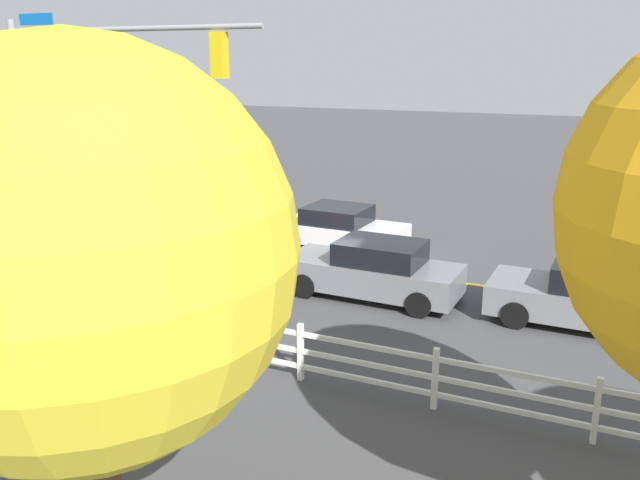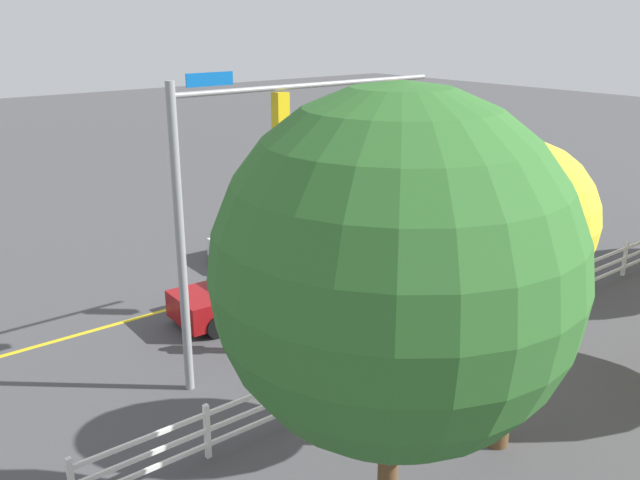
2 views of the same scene
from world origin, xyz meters
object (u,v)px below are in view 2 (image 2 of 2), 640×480
(car_1, at_px, (400,251))
(pedestrian, at_px, (244,318))
(car_0, at_px, (447,195))
(tree_4, at_px, (516,224))
(car_4, at_px, (250,291))
(tree_1, at_px, (395,271))
(car_2, at_px, (269,239))
(car_3, at_px, (494,221))

(car_1, relative_size, pedestrian, 2.69)
(car_0, xyz_separation_m, tree_4, (12.43, 12.16, 3.88))
(car_1, height_order, car_4, car_1)
(car_4, xyz_separation_m, tree_1, (3.85, 9.49, 4.31))
(car_2, xyz_separation_m, tree_1, (7.06, 13.15, 4.35))
(car_4, distance_m, tree_1, 11.11)
(car_0, xyz_separation_m, car_2, (9.57, 0.15, -0.04))
(car_2, bearing_deg, car_4, -128.84)
(car_2, distance_m, car_4, 4.86)
(car_1, distance_m, pedestrian, 7.32)
(tree_4, bearing_deg, car_0, -135.63)
(car_4, bearing_deg, car_3, -177.59)
(tree_1, relative_size, tree_4, 1.21)
(tree_4, bearing_deg, car_3, -142.03)
(car_2, relative_size, tree_1, 0.55)
(car_2, xyz_separation_m, pedestrian, (4.61, 5.53, 0.27))
(car_0, height_order, tree_4, tree_4)
(car_2, bearing_deg, tree_1, -115.86)
(car_0, height_order, pedestrian, pedestrian)
(car_0, relative_size, car_4, 0.90)
(car_2, xyz_separation_m, tree_4, (2.87, 12.01, 3.92))
(pedestrian, relative_size, tree_1, 0.23)
(car_1, xyz_separation_m, car_3, (-5.28, -0.27, -0.00))
(car_2, xyz_separation_m, car_3, (-7.82, 3.68, 0.06))
(tree_1, xyz_separation_m, tree_4, (-4.19, -1.13, -0.43))
(car_3, bearing_deg, car_0, -113.42)
(tree_4, bearing_deg, car_1, -123.83)
(car_1, bearing_deg, car_2, -55.66)
(car_4, height_order, tree_4, tree_4)
(car_4, bearing_deg, tree_1, 70.40)
(car_2, bearing_deg, pedestrian, -127.43)
(car_1, bearing_deg, car_0, -148.18)
(pedestrian, bearing_deg, tree_4, 112.55)
(car_3, height_order, pedestrian, pedestrian)
(car_3, bearing_deg, car_2, -24.01)
(car_2, height_order, car_3, car_3)
(car_3, xyz_separation_m, tree_1, (14.87, 9.47, 4.29))
(car_3, distance_m, pedestrian, 12.56)
(car_3, relative_size, tree_4, 0.76)
(pedestrian, xyz_separation_m, tree_4, (-1.74, 6.48, 3.65))
(car_4, bearing_deg, pedestrian, 55.65)
(pedestrian, relative_size, tree_4, 0.28)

